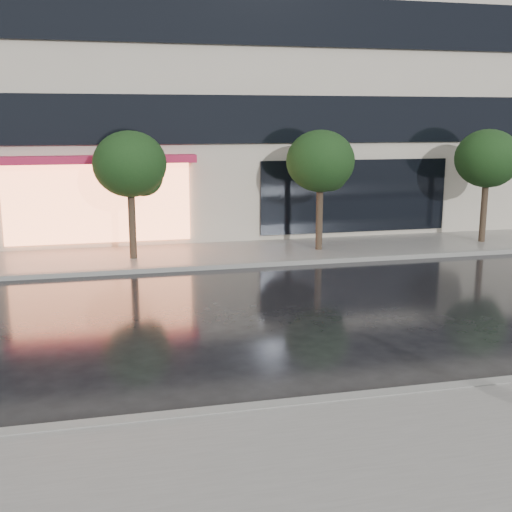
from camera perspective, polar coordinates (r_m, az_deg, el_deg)
name	(u,v)px	position (r m, az deg, el deg)	size (l,w,h in m)	color
ground	(341,378)	(11.22, 7.53, -10.67)	(120.00, 120.00, 0.00)	black
sidewalk_near	(435,475)	(8.56, 15.66, -18.26)	(60.00, 4.50, 0.12)	slate
sidewalk_far	(228,254)	(20.69, -2.53, 0.20)	(60.00, 3.50, 0.12)	slate
curb_near	(364,398)	(10.34, 9.55, -12.35)	(60.00, 0.25, 0.14)	gray
curb_far	(239,265)	(19.01, -1.54, -0.83)	(60.00, 0.25, 0.14)	gray
office_building	(190,2)	(28.26, -5.87, 21.57)	(30.00, 12.76, 18.00)	beige
tree_mid_west	(132,167)	(19.74, -10.97, 7.82)	(2.20, 2.20, 3.99)	#33261C
tree_mid_east	(322,163)	(20.87, 5.88, 8.19)	(2.20, 2.20, 3.99)	#33261C
tree_far_east	(488,161)	(23.53, 19.96, 7.97)	(2.20, 2.20, 3.99)	#33261C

